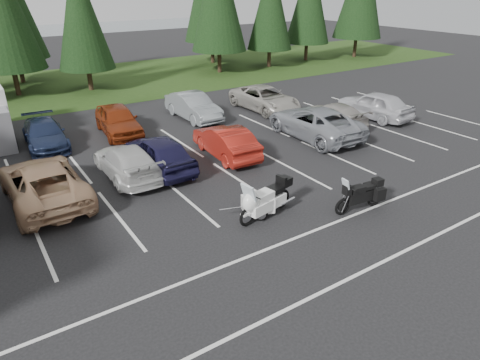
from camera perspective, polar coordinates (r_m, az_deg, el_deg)
name	(u,v)px	position (r m, az deg, el deg)	size (l,w,h in m)	color
ground	(247,195)	(17.13, 0.94, -2.01)	(120.00, 120.00, 0.00)	black
grass_strip	(83,84)	(38.37, -20.18, 11.92)	(80.00, 16.00, 0.01)	#1D3711
lake_water	(52,40)	(69.17, -23.78, 16.69)	(70.00, 50.00, 0.02)	slate
stall_markings	(221,177)	(18.65, -2.52, 0.34)	(32.00, 16.00, 0.01)	silver
conifer_5	(80,13)	(35.30, -20.55, 20.15)	(4.14, 4.14, 9.63)	#332316
conifer_7	(271,3)	(43.22, 4.10, 22.45)	(4.27, 4.27, 9.94)	#332316
car_near_2	(43,182)	(18.00, -24.76, -0.28)	(2.64, 5.73, 1.59)	tan
car_near_3	(127,162)	(19.13, -14.84, 2.39)	(1.93, 4.75, 1.38)	silver
car_near_4	(159,153)	(19.47, -10.77, 3.57)	(1.89, 4.71, 1.60)	#181638
car_near_5	(226,141)	(20.72, -1.91, 5.17)	(1.57, 4.51, 1.48)	#9F1E14
car_near_6	(314,122)	(23.67, 9.89, 7.60)	(2.75, 5.95, 1.65)	gray
car_near_7	(334,115)	(25.88, 12.41, 8.53)	(1.87, 4.59, 1.33)	#9C968F
car_near_8	(374,105)	(27.97, 17.47, 9.54)	(1.96, 4.87, 1.66)	silver
car_far_1	(45,134)	(24.09, -24.59, 5.58)	(1.88, 4.63, 1.34)	#1B2544
car_far_2	(118,120)	(24.73, -15.95, 7.70)	(1.89, 4.70, 1.60)	maroon
car_far_3	(193,106)	(26.73, -6.25, 9.74)	(1.65, 4.72, 1.55)	gray
car_far_4	(265,99)	(28.54, 3.32, 10.79)	(2.50, 5.42, 1.51)	#A9A59B
touring_motorcycle	(266,197)	(15.30, 3.47, -2.21)	(2.89, 0.89, 1.60)	white
cargo_trailer	(258,206)	(15.59, 2.39, -3.45)	(1.58, 0.89, 0.73)	white
adventure_motorcycle	(360,193)	(16.30, 15.70, -1.64)	(2.41, 0.84, 1.47)	black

